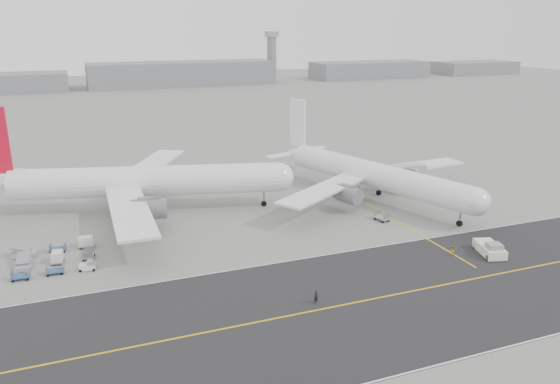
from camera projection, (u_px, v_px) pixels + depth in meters
name	position (u px, v px, depth m)	size (l,w,h in m)	color
ground	(261.00, 259.00, 87.34)	(700.00, 700.00, 0.00)	gray
taxiway	(341.00, 305.00, 73.05)	(220.00, 59.00, 0.03)	#27282A
horizon_buildings	(166.00, 86.00, 329.31)	(520.00, 28.00, 28.00)	gray
control_tower	(272.00, 55.00, 353.08)	(7.00, 7.00, 31.25)	gray
airliner_a	(140.00, 181.00, 108.32)	(60.63, 59.30, 21.36)	white
airliner_b	(371.00, 174.00, 116.07)	(52.08, 53.08, 19.00)	white
pushback_tug	(490.00, 249.00, 88.88)	(4.79, 8.59, 2.43)	white
jet_bridge	(395.00, 173.00, 122.04)	(15.66, 4.03, 5.87)	gray
gse_cluster	(57.00, 263.00, 86.16)	(17.18, 16.59, 1.97)	#9C9DA2
stray_dolly	(382.00, 221.00, 104.43)	(1.74, 2.83, 1.74)	silver
ground_crew_a	(316.00, 297.00, 73.35)	(0.67, 0.44, 1.83)	black
ground_crew_b	(452.00, 250.00, 88.74)	(0.78, 0.61, 1.60)	gold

